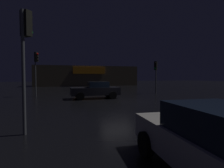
{
  "coord_description": "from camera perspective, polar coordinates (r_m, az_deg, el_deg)",
  "views": [
    {
      "loc": [
        -4.64,
        -13.68,
        2.07
      ],
      "look_at": [
        0.78,
        3.94,
        1.27
      ],
      "focal_mm": 28.9,
      "sensor_mm": 36.0,
      "label": 1
    }
  ],
  "objects": [
    {
      "name": "car_near",
      "position": [
        16.74,
        -5.22,
        -1.88
      ],
      "size": [
        4.43,
        1.98,
        1.56
      ],
      "color": "black",
      "rests_on": "ground"
    },
    {
      "name": "car_far",
      "position": [
        4.09,
        31.07,
        -16.43
      ],
      "size": [
        2.18,
        4.59,
        1.53
      ],
      "color": "silver",
      "rests_on": "ground"
    },
    {
      "name": "store_building",
      "position": [
        40.48,
        -8.03,
        2.54
      ],
      "size": [
        21.75,
        6.4,
        4.24
      ],
      "color": "brown",
      "rests_on": "ground"
    },
    {
      "name": "traffic_signal_opposite",
      "position": [
        22.18,
        13.67,
        4.17
      ],
      "size": [
        0.43,
        0.41,
        3.84
      ],
      "color": "#595B60",
      "rests_on": "ground"
    },
    {
      "name": "traffic_signal_cross_left",
      "position": [
        19.92,
        -22.86,
        6.12
      ],
      "size": [
        0.42,
        0.42,
        4.5
      ],
      "color": "#595B60",
      "rests_on": "ground"
    },
    {
      "name": "ground_plane",
      "position": [
        14.59,
        1.63,
        -5.66
      ],
      "size": [
        120.0,
        120.0,
        0.0
      ],
      "primitive_type": "plane",
      "color": "black"
    },
    {
      "name": "traffic_signal_main",
      "position": [
        7.17,
        -25.65,
        11.8
      ],
      "size": [
        0.41,
        0.43,
        4.37
      ],
      "color": "#595B60",
      "rests_on": "ground"
    }
  ]
}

